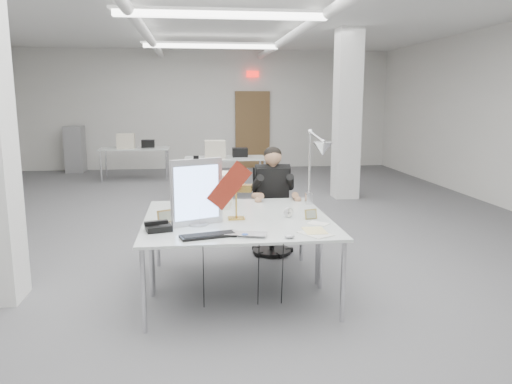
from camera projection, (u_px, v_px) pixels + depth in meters
room_shell at (226, 114)px, 6.87m from camera, size 10.04×14.04×3.24m
desk_main at (241, 231)px, 4.48m from camera, size 1.80×0.90×0.02m
desk_second at (233, 209)px, 5.35m from camera, size 1.80×0.90×0.02m
bg_desk_a at (225, 158)px, 9.87m from camera, size 1.60×0.80×0.02m
bg_desk_b at (135, 149)px, 11.77m from camera, size 1.60×0.80×0.02m
filing_cabinet at (75, 149)px, 13.01m from camera, size 0.45×0.55×1.20m
office_chair at (272, 210)px, 6.15m from camera, size 0.57×0.57×1.12m
seated_person at (273, 183)px, 6.04m from camera, size 0.45×0.56×0.82m
monitor at (197, 192)px, 4.58m from camera, size 0.48×0.24×0.62m
pennant at (229, 186)px, 4.57m from camera, size 0.43×0.05×0.46m
keyboard at (209, 236)px, 4.22m from camera, size 0.51×0.28×0.02m
laptop at (245, 236)px, 4.20m from camera, size 0.40×0.31×0.03m
mouse at (290, 236)px, 4.17m from camera, size 0.09×0.06×0.04m
bankers_lamp at (236, 200)px, 4.82m from camera, size 0.35×0.21×0.38m
desk_phone at (159, 228)px, 4.42m from camera, size 0.26×0.24×0.05m
picture_frame_left at (165, 216)px, 4.70m from camera, size 0.16×0.11×0.12m
picture_frame_right at (311, 214)px, 4.84m from camera, size 0.13×0.06×0.10m
desk_clock at (288, 212)px, 4.92m from camera, size 0.10×0.06×0.10m
paper_stack_a at (315, 234)px, 4.31m from camera, size 0.30×0.34×0.01m
paper_stack_b at (315, 231)px, 4.41m from camera, size 0.19×0.26×0.01m
paper_stack_c at (318, 224)px, 4.67m from camera, size 0.23×0.22×0.01m
beige_monitor at (214, 190)px, 5.40m from camera, size 0.44×0.42×0.37m
architect_lamp at (315, 166)px, 5.22m from camera, size 0.52×0.75×0.92m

